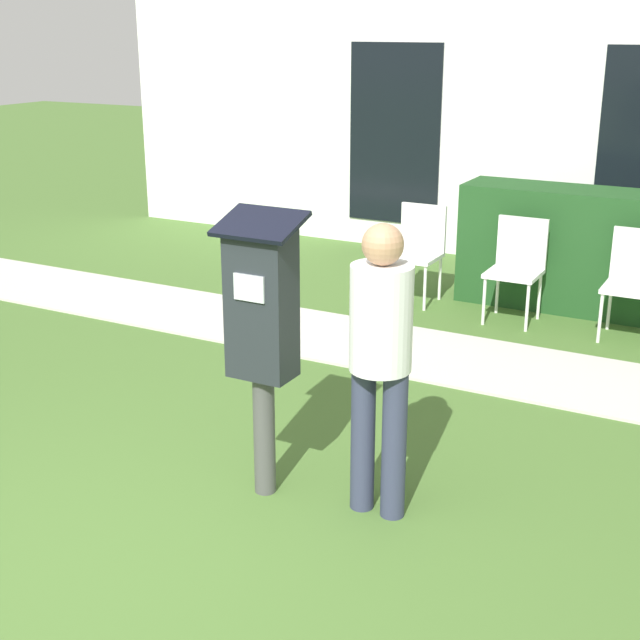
{
  "coord_description": "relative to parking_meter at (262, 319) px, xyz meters",
  "views": [
    {
      "loc": [
        2.68,
        -2.63,
        2.5
      ],
      "look_at": [
        0.63,
        1.19,
        1.05
      ],
      "focal_mm": 50.0,
      "sensor_mm": 36.0,
      "label": 1
    }
  ],
  "objects": [
    {
      "name": "ground_plane",
      "position": [
        -0.31,
        -1.14,
        -1.02
      ],
      "size": [
        40.0,
        40.0,
        0.0
      ],
      "primitive_type": "plane",
      "color": "#476B2D"
    },
    {
      "name": "sidewalk",
      "position": [
        -0.31,
        2.45,
        -1.01
      ],
      "size": [
        12.0,
        1.1,
        0.02
      ],
      "color": "beige",
      "rests_on": "ground"
    },
    {
      "name": "building_facade",
      "position": [
        -0.31,
        5.73,
        0.58
      ],
      "size": [
        10.0,
        0.26,
        3.2
      ],
      "color": "white",
      "rests_on": "ground"
    },
    {
      "name": "parking_meter",
      "position": [
        0.0,
        0.0,
        0.0
      ],
      "size": [
        0.44,
        0.31,
        1.59
      ],
      "color": "#4C4C4C",
      "rests_on": "ground"
    },
    {
      "name": "person_standing",
      "position": [
        0.64,
        0.1,
        -0.09
      ],
      "size": [
        0.32,
        0.32,
        1.58
      ],
      "rotation": [
        0.0,
        0.0,
        0.57
      ],
      "color": "#333851",
      "rests_on": "ground"
    },
    {
      "name": "outdoor_chair_left",
      "position": [
        -0.64,
        3.79,
        -0.49
      ],
      "size": [
        0.44,
        0.44,
        0.9
      ],
      "rotation": [
        0.0,
        0.0,
        -0.37
      ],
      "color": "white",
      "rests_on": "ground"
    },
    {
      "name": "outdoor_chair_middle",
      "position": [
        0.34,
        3.66,
        -0.49
      ],
      "size": [
        0.44,
        0.44,
        0.9
      ],
      "rotation": [
        0.0,
        0.0,
        -0.06
      ],
      "color": "white",
      "rests_on": "ground"
    },
    {
      "name": "outdoor_chair_right",
      "position": [
        1.32,
        3.67,
        -0.49
      ],
      "size": [
        0.44,
        0.44,
        0.9
      ],
      "rotation": [
        0.0,
        0.0,
        -0.1
      ],
      "color": "white",
      "rests_on": "ground"
    },
    {
      "name": "hedge_row",
      "position": [
        0.94,
        4.23,
        -0.47
      ],
      "size": [
        2.52,
        0.6,
        1.1
      ],
      "color": "#1E471E",
      "rests_on": "ground"
    }
  ]
}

